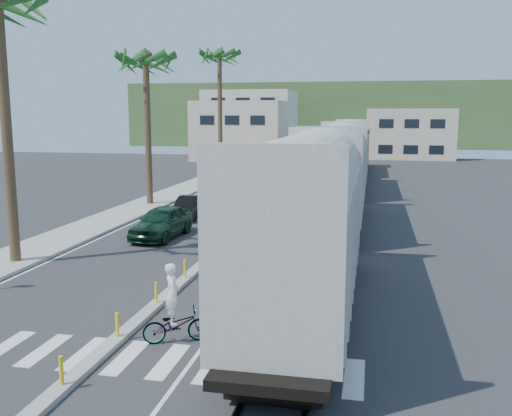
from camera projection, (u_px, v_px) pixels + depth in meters
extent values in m
plane|color=#28282B|center=(132.00, 328.00, 17.25)|extent=(140.00, 140.00, 0.00)
cube|color=gray|center=(163.00, 198.00, 43.08)|extent=(3.00, 90.00, 0.15)
cube|color=black|center=(335.00, 198.00, 43.45)|extent=(0.12, 100.00, 0.06)
cube|color=black|center=(354.00, 198.00, 43.17)|extent=(0.12, 100.00, 0.06)
cube|color=gray|center=(260.00, 213.00, 36.56)|extent=(0.45, 60.00, 0.15)
cylinder|color=yellow|center=(61.00, 370.00, 13.30)|extent=(0.10, 0.10, 0.70)
cylinder|color=yellow|center=(117.00, 324.00, 16.20)|extent=(0.10, 0.10, 0.70)
cylinder|color=yellow|center=(156.00, 292.00, 19.10)|extent=(0.10, 0.10, 0.70)
cylinder|color=yellow|center=(185.00, 269.00, 22.00)|extent=(0.10, 0.10, 0.70)
cylinder|color=yellow|center=(207.00, 250.00, 24.90)|extent=(0.10, 0.10, 0.70)
cylinder|color=yellow|center=(224.00, 236.00, 27.80)|extent=(0.10, 0.10, 0.70)
cylinder|color=yellow|center=(239.00, 224.00, 30.70)|extent=(0.10, 0.10, 0.70)
cylinder|color=yellow|center=(250.00, 215.00, 33.59)|extent=(0.10, 0.10, 0.70)
cylinder|color=yellow|center=(260.00, 207.00, 36.49)|extent=(0.10, 0.10, 0.70)
cylinder|color=yellow|center=(268.00, 200.00, 39.39)|extent=(0.10, 0.10, 0.70)
cylinder|color=yellow|center=(276.00, 194.00, 42.29)|extent=(0.10, 0.10, 0.70)
cylinder|color=yellow|center=(282.00, 189.00, 45.19)|extent=(0.10, 0.10, 0.70)
cylinder|color=yellow|center=(288.00, 184.00, 48.09)|extent=(0.10, 0.10, 0.70)
cylinder|color=yellow|center=(292.00, 180.00, 50.99)|extent=(0.10, 0.10, 0.70)
cylinder|color=yellow|center=(297.00, 176.00, 53.89)|extent=(0.10, 0.10, 0.70)
cylinder|color=yellow|center=(301.00, 173.00, 56.78)|extent=(0.10, 0.10, 0.70)
cube|color=silver|center=(102.00, 355.00, 15.32)|extent=(14.00, 2.20, 0.01)
cube|color=silver|center=(184.00, 200.00, 42.75)|extent=(0.12, 90.00, 0.01)
cube|color=silver|center=(308.00, 204.00, 40.91)|extent=(0.12, 90.00, 0.01)
cube|color=#A2A194|center=(306.00, 233.00, 17.91)|extent=(3.00, 12.88, 3.40)
cylinder|color=#A2A194|center=(307.00, 180.00, 17.63)|extent=(2.90, 12.58, 2.90)
cube|color=black|center=(305.00, 300.00, 18.28)|extent=(2.60, 12.88, 1.00)
cube|color=#A2A194|center=(337.00, 179.00, 32.41)|extent=(3.00, 12.88, 3.40)
cylinder|color=#A2A194|center=(337.00, 149.00, 32.13)|extent=(2.90, 12.58, 2.90)
cube|color=black|center=(336.00, 217.00, 32.77)|extent=(2.60, 12.88, 1.00)
cube|color=#A2A194|center=(348.00, 159.00, 46.90)|extent=(3.00, 12.88, 3.40)
cylinder|color=#A2A194|center=(349.00, 138.00, 46.62)|extent=(2.90, 12.58, 2.90)
cube|color=black|center=(347.00, 185.00, 47.26)|extent=(2.60, 12.88, 1.00)
cube|color=#4C4C4F|center=(354.00, 162.00, 62.63)|extent=(3.00, 17.00, 0.50)
cube|color=gold|center=(354.00, 149.00, 61.41)|extent=(2.70, 12.24, 2.60)
cube|color=gold|center=(356.00, 143.00, 67.91)|extent=(3.00, 3.74, 3.20)
cube|color=black|center=(354.00, 168.00, 62.73)|extent=(2.60, 13.60, 0.90)
cylinder|color=brown|center=(7.00, 136.00, 23.72)|extent=(0.44, 0.44, 11.00)
cylinder|color=brown|center=(148.00, 134.00, 39.32)|extent=(0.44, 0.44, 10.00)
sphere|color=#1C5A1C|center=(146.00, 57.00, 38.47)|extent=(3.20, 3.20, 3.20)
cylinder|color=brown|center=(220.00, 117.00, 56.49)|extent=(0.44, 0.44, 12.00)
sphere|color=#1C5A1C|center=(219.00, 53.00, 55.48)|extent=(3.20, 3.20, 3.20)
cube|color=beige|center=(241.00, 131.00, 78.67)|extent=(12.00, 10.00, 8.00)
cube|color=beige|center=(251.00, 122.00, 94.36)|extent=(14.00, 12.00, 10.00)
cube|color=beige|center=(409.00, 133.00, 81.94)|extent=(12.00, 10.00, 7.00)
cube|color=#385628|center=(338.00, 115.00, 112.88)|extent=(80.00, 20.00, 12.00)
imported|color=#113320|center=(162.00, 222.00, 29.65)|extent=(2.57, 5.10, 1.65)
imported|color=black|center=(190.00, 207.00, 35.30)|extent=(1.63, 4.14, 1.34)
imported|color=black|center=(223.00, 193.00, 40.99)|extent=(2.62, 5.23, 1.45)
imported|color=#AEB1B4|center=(237.00, 186.00, 44.94)|extent=(2.59, 5.20, 1.42)
imported|color=#9EA0A5|center=(177.00, 325.00, 16.14)|extent=(2.12, 2.42, 1.01)
imported|color=silver|center=(173.00, 294.00, 16.01)|extent=(0.96, 0.90, 1.75)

